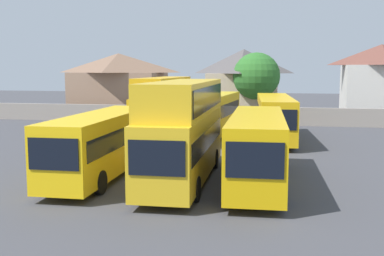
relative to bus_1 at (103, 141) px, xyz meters
name	(u,v)px	position (x,y,z in m)	size (l,w,h in m)	color
ground	(224,133)	(4.17, 18.01, -1.90)	(140.00, 140.00, 0.00)	#424247
depot_boundary_wall	(232,115)	(4.17, 24.71, -1.00)	(56.00, 0.50, 1.80)	gray
bus_1	(103,141)	(0.00, 0.00, 0.00)	(2.69, 11.10, 3.31)	yellow
bus_2	(184,126)	(4.38, -0.21, 0.93)	(2.82, 11.19, 5.02)	gold
bus_3	(257,145)	(8.00, -0.10, 0.05)	(2.89, 11.05, 3.41)	#E4AD0C
bus_4	(163,103)	(-0.59, 14.96, 0.87)	(2.60, 11.31, 4.91)	#F4AD13
bus_5	(212,113)	(3.56, 14.90, 0.12)	(3.39, 11.71, 3.54)	yellow
bus_6	(275,116)	(8.61, 14.54, 0.07)	(3.38, 12.13, 3.43)	yellow
house_terrace_left	(119,84)	(-10.20, 30.96, 1.92)	(10.83, 7.78, 7.46)	#9E7A60
house_terrace_centre	(243,83)	(4.80, 30.51, 2.10)	(7.95, 7.85, 7.82)	#C6B293
house_terrace_right	(380,82)	(19.57, 31.15, 2.32)	(8.10, 6.37, 8.26)	silver
tree_left_of_lot	(256,76)	(6.41, 27.21, 2.95)	(4.98, 4.98, 7.35)	brown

